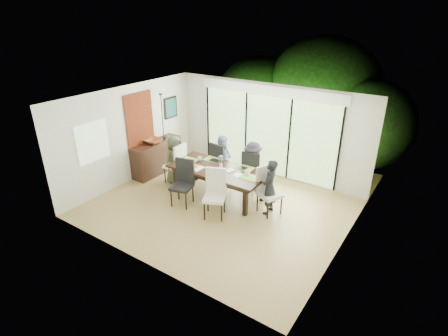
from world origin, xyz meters
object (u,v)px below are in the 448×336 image
Objects in this scene: chair_far_left at (222,161)px; cup_c at (247,173)px; chair_near_left at (181,184)px; bowl at (153,141)px; person_far_left at (222,158)px; person_right_end at (269,187)px; laptop at (190,162)px; person_far_right at (253,166)px; person_left_end at (175,160)px; chair_near_right at (214,194)px; chair_far_right at (253,169)px; cup_a at (200,159)px; vase at (221,166)px; sideboard at (157,157)px; cup_b at (221,169)px; table_top at (218,169)px; chair_left_end at (174,163)px; chair_right_end at (270,191)px.

chair_far_left is 1.48m from cup_c.
chair_near_left is 2.32× the size of bowl.
chair_near_left is 0.85× the size of person_far_left.
person_far_left is at bearing 74.25° from chair_near_left.
person_right_end is at bearing -8.37° from cup_c.
laptop is 1.66m from cup_c.
laptop is 0.70× the size of bowl.
person_right_end is 1.00× the size of person_far_right.
chair_near_right is at bearing -108.83° from person_left_end.
chair_far_right is 3.33× the size of laptop.
chair_near_right reaches higher than cup_a.
cup_a is at bearing 178.09° from cup_c.
vase is (-0.50, -0.80, 0.28)m from chair_far_right.
bowl is (-1.95, -0.72, 0.43)m from chair_far_left.
chair_near_left is at bearing -30.03° from sideboard.
vase is 1.20× the size of cup_b.
cup_a is (-0.70, 0.15, 0.08)m from table_top.
chair_left_end is 0.10m from person_left_end.
cup_b is (-0.40, -0.93, 0.16)m from person_far_right.
person_left_end and person_far_right have the same top height.
sideboard is at bearing 90.00° from bowl.
table_top is 5.07× the size of bowl.
person_right_end reaches higher than cup_c.
chair_near_left is 8.87× the size of cup_a.
cup_a is at bearing 99.90° from chair_left_end.
laptop is 2.66× the size of cup_a.
chair_far_right is 2.20m from person_left_end.
person_far_right is 1.69m from laptop.
bowl is at bearing 179.48° from cup_c.
cup_a is at bearing 29.93° from laptop.
chair_near_left is at bearing -130.17° from cup_b.
table_top is 0.86m from laptop.
chair_far_right is at bearing -136.65° from person_right_end.
cup_c is at bearing -102.59° from person_right_end.
person_far_right reaches higher than cup_c.
cup_c is at bearing -2.31° from sideboard.
chair_near_left reaches higher than bowl.
chair_right_end is at bearing 150.30° from person_far_right.
chair_right_end is 0.85× the size of person_far_right.
cup_a reaches higher than laptop.
cup_b is 0.81× the size of cup_c.
laptop is (-1.35, 0.77, 0.23)m from chair_near_right.
chair_far_right reaches higher than bowl.
chair_left_end is at bearing -94.22° from person_right_end.
chair_right_end reaches higher than bowl.
table_top is at bearing 45.66° from chair_far_right.
sideboard is at bearing 135.90° from chair_near_left.
cup_b is at bearing 118.80° from chair_right_end.
person_right_end is 1.34m from cup_b.
person_far_right is 1.43m from cup_a.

